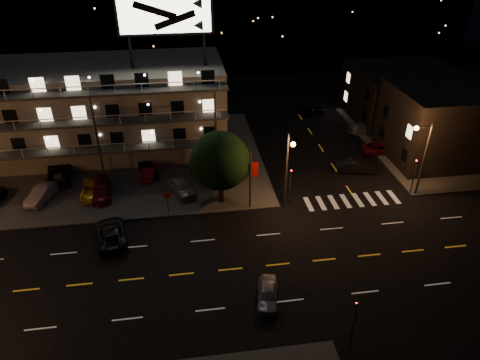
{
  "coord_description": "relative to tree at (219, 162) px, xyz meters",
  "views": [
    {
      "loc": [
        -0.95,
        -25.96,
        24.68
      ],
      "look_at": [
        3.96,
        8.0,
        3.61
      ],
      "focal_mm": 32.0,
      "sensor_mm": 36.0,
      "label": 1
    }
  ],
  "objects": [
    {
      "name": "side_car_1",
      "position": [
        20.56,
        7.82,
        -3.97
      ],
      "size": [
        4.86,
        2.43,
        1.32
      ],
      "primitive_type": "imported",
      "rotation": [
        0.0,
        0.0,
        1.52
      ],
      "color": "#580C13",
      "rests_on": "ground"
    },
    {
      "name": "signal_ne",
      "position": [
        19.77,
        -1.35,
        -2.06
      ],
      "size": [
        0.27,
        0.2,
        4.6
      ],
      "color": "#2D2D30",
      "rests_on": "ground"
    },
    {
      "name": "signal_sw",
      "position": [
        6.77,
        -18.35,
        -2.06
      ],
      "size": [
        0.2,
        0.27,
        4.6
      ],
      "color": "#2D2D30",
      "rests_on": "ground"
    },
    {
      "name": "streetlight_ne",
      "position": [
        19.91,
        -1.55,
        0.33
      ],
      "size": [
        1.92,
        0.44,
        8.0
      ],
      "color": "#2D2D30",
      "rests_on": "ground"
    },
    {
      "name": "lot_car_6",
      "position": [
        -17.01,
        6.72,
        -3.72
      ],
      "size": [
        3.31,
        5.81,
        1.53
      ],
      "primitive_type": "imported",
      "rotation": [
        0.0,
        0.0,
        3.29
      ],
      "color": "black",
      "rests_on": "curb_nw"
    },
    {
      "name": "tree",
      "position": [
        0.0,
        0.0,
        0.0
      ],
      "size": [
        5.99,
        5.77,
        7.54
      ],
      "color": "black",
      "rests_on": "curb_nw"
    },
    {
      "name": "banner_north",
      "position": [
        2.86,
        -1.45,
        -1.2
      ],
      "size": [
        0.83,
        0.16,
        6.4
      ],
      "color": "#2D2D30",
      "rests_on": "ground"
    },
    {
      "name": "lot_car_2",
      "position": [
        -13.02,
        3.05,
        -3.87
      ],
      "size": [
        2.19,
        4.48,
        1.23
      ],
      "primitive_type": "imported",
      "rotation": [
        0.0,
        0.0,
        0.04
      ],
      "color": "gold",
      "rests_on": "curb_nw"
    },
    {
      "name": "curb_ne",
      "position": [
        27.77,
        10.15,
        -4.56
      ],
      "size": [
        16.0,
        24.0,
        0.15
      ],
      "primitive_type": "cube",
      "color": "#3A3A37",
      "rests_on": "ground"
    },
    {
      "name": "road_car_west",
      "position": [
        -10.27,
        -4.54,
        -3.9
      ],
      "size": [
        3.4,
        5.65,
        1.47
      ],
      "primitive_type": "imported",
      "rotation": [
        0.0,
        0.0,
        3.33
      ],
      "color": "black",
      "rests_on": "ground"
    },
    {
      "name": "ground",
      "position": [
        -2.23,
        -9.85,
        -4.63
      ],
      "size": [
        140.0,
        140.0,
        0.0
      ],
      "primitive_type": "plane",
      "color": "black",
      "rests_on": "ground"
    },
    {
      "name": "streetlight_nc",
      "position": [
        6.27,
        -1.91,
        0.33
      ],
      "size": [
        0.44,
        1.92,
        8.0
      ],
      "color": "#2D2D30",
      "rests_on": "ground"
    },
    {
      "name": "lot_car_9",
      "position": [
        -7.22,
        5.89,
        -3.85
      ],
      "size": [
        1.89,
        4.01,
        1.27
      ],
      "primitive_type": "imported",
      "rotation": [
        0.0,
        0.0,
        3.0
      ],
      "color": "#580C13",
      "rests_on": "curb_nw"
    },
    {
      "name": "side_bldg_back",
      "position": [
        27.76,
        18.15,
        -1.13
      ],
      "size": [
        14.06,
        12.0,
        7.0
      ],
      "color": "black",
      "rests_on": "ground"
    },
    {
      "name": "lot_car_1",
      "position": [
        -17.87,
        2.89,
        -3.76
      ],
      "size": [
        2.98,
        4.62,
        1.44
      ],
      "primitive_type": "imported",
      "rotation": [
        0.0,
        0.0,
        -0.36
      ],
      "color": "gray",
      "rests_on": "curb_nw"
    },
    {
      "name": "side_car_2",
      "position": [
        20.67,
        13.69,
        -4.0
      ],
      "size": [
        4.48,
        2.2,
        1.25
      ],
      "primitive_type": "imported",
      "rotation": [
        0.0,
        0.0,
        1.68
      ],
      "color": "gray",
      "rests_on": "ground"
    },
    {
      "name": "lot_car_7",
      "position": [
        -16.79,
        6.46,
        -3.85
      ],
      "size": [
        2.21,
        4.5,
        1.26
      ],
      "primitive_type": "imported",
      "rotation": [
        0.0,
        0.0,
        3.25
      ],
      "color": "gray",
      "rests_on": "curb_nw"
    },
    {
      "name": "side_car_3",
      "position": [
        15.59,
        20.75,
        -3.93
      ],
      "size": [
        4.39,
        2.65,
        1.4
      ],
      "primitive_type": "imported",
      "rotation": [
        0.0,
        0.0,
        1.83
      ],
      "color": "black",
      "rests_on": "ground"
    },
    {
      "name": "signal_nw",
      "position": [
        6.77,
        -1.35,
        -2.06
      ],
      "size": [
        0.2,
        0.27,
        4.6
      ],
      "color": "#2D2D30",
      "rests_on": "ground"
    },
    {
      "name": "stop_sign",
      "position": [
        -5.23,
        -1.28,
        -2.92
      ],
      "size": [
        0.91,
        0.11,
        2.61
      ],
      "color": "#2D2D30",
      "rests_on": "ground"
    },
    {
      "name": "side_bldg_front",
      "position": [
        27.76,
        6.15,
        -0.38
      ],
      "size": [
        14.06,
        10.0,
        8.5
      ],
      "color": "black",
      "rests_on": "ground"
    },
    {
      "name": "motel",
      "position": [
        -12.17,
        14.03,
        0.71
      ],
      "size": [
        28.0,
        13.8,
        18.1
      ],
      "color": "gray",
      "rests_on": "ground"
    },
    {
      "name": "side_car_0",
      "position": [
        15.89,
        3.9,
        -3.9
      ],
      "size": [
        4.66,
        2.43,
        1.46
      ],
      "primitive_type": "imported",
      "rotation": [
        0.0,
        0.0,
        1.36
      ],
      "color": "black",
      "rests_on": "ground"
    },
    {
      "name": "lot_car_4",
      "position": [
        -3.89,
        2.12,
        -3.73
      ],
      "size": [
        3.39,
        4.78,
        1.51
      ],
      "primitive_type": "imported",
      "rotation": [
        0.0,
        0.0,
        0.41
      ],
      "color": "gray",
      "rests_on": "curb_nw"
    },
    {
      "name": "curb_nw",
      "position": [
        -16.23,
        10.15,
        -4.56
      ],
      "size": [
        44.0,
        24.0,
        0.15
      ],
      "primitive_type": "cube",
      "color": "#3A3A37",
      "rests_on": "ground"
    },
    {
      "name": "lot_car_3",
      "position": [
        -12.01,
        2.69,
        -3.82
      ],
      "size": [
        2.28,
        4.71,
        1.32
      ],
      "primitive_type": "imported",
      "rotation": [
        0.0,
        0.0,
        0.1
      ],
      "color": "#580C13",
      "rests_on": "curb_nw"
    },
    {
      "name": "lot_car_8",
      "position": [
        -7.42,
        6.63,
        -3.79
      ],
      "size": [
        2.78,
        4.38,
        1.39
      ],
      "primitive_type": "imported",
      "rotation": [
        0.0,
        0.0,
        3.44
      ],
      "color": "black",
      "rests_on": "curb_nw"
    },
    {
      "name": "road_car_east",
      "position": [
        2.14,
        -13.53,
        -4.0
      ],
      "size": [
        2.26,
        3.96,
        1.27
      ],
      "primitive_type": "imported",
      "rotation": [
        0.0,
        0.0,
        -0.21
      ],
      "color": "gray",
      "rests_on": "ground"
    }
  ]
}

